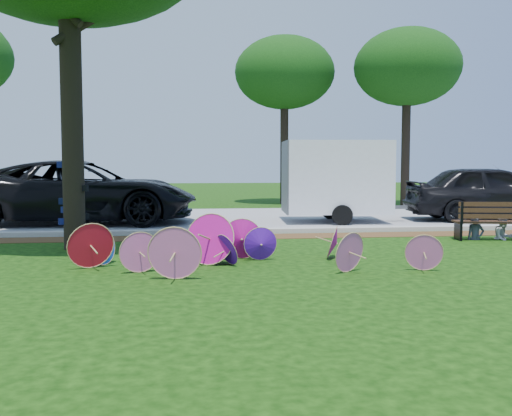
{
  "coord_description": "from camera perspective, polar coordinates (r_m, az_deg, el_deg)",
  "views": [
    {
      "loc": [
        -0.87,
        -9.23,
        1.77
      ],
      "look_at": [
        0.5,
        2.0,
        0.9
      ],
      "focal_mm": 40.0,
      "sensor_mm": 36.0,
      "label": 1
    }
  ],
  "objects": [
    {
      "name": "person_right",
      "position": [
        14.65,
        23.56,
        -0.69
      ],
      "size": [
        0.6,
        0.5,
        1.13
      ],
      "primitive_type": "imported",
      "rotation": [
        0.0,
        0.0,
        0.15
      ],
      "color": "silver",
      "rests_on": "ground"
    },
    {
      "name": "curb",
      "position": [
        14.56,
        -3.49,
        -2.36
      ],
      "size": [
        90.0,
        0.3,
        0.12
      ],
      "primitive_type": "cube",
      "color": "#B7B5AD",
      "rests_on": "ground"
    },
    {
      "name": "bg_trees",
      "position": [
        24.03,
        -3.13,
        13.96
      ],
      "size": [
        22.2,
        6.78,
        7.4
      ],
      "color": "black",
      "rests_on": "ground"
    },
    {
      "name": "black_van",
      "position": [
        17.78,
        -17.0,
        1.53
      ],
      "size": [
        6.88,
        3.36,
        1.88
      ],
      "primitive_type": "imported",
      "rotation": [
        0.0,
        0.0,
        1.54
      ],
      "color": "black",
      "rests_on": "ground"
    },
    {
      "name": "parasol_pile",
      "position": [
        9.99,
        -3.92,
        -3.65
      ],
      "size": [
        6.3,
        2.54,
        0.94
      ],
      "color": "#C10F86",
      "rests_on": "ground"
    },
    {
      "name": "mulch_strip",
      "position": [
        13.87,
        -3.31,
        -2.92
      ],
      "size": [
        90.0,
        1.0,
        0.01
      ],
      "primitive_type": "cube",
      "color": "#472D16",
      "rests_on": "ground"
    },
    {
      "name": "park_bench",
      "position": [
        14.45,
        22.45,
        -1.19
      ],
      "size": [
        1.81,
        0.96,
        0.89
      ],
      "primitive_type": null,
      "rotation": [
        0.0,
        0.0,
        -0.19
      ],
      "color": "black",
      "rests_on": "ground"
    },
    {
      "name": "ground",
      "position": [
        9.44,
        -1.55,
        -6.41
      ],
      "size": [
        90.0,
        90.0,
        0.0
      ],
      "primitive_type": "plane",
      "color": "black",
      "rests_on": "ground"
    },
    {
      "name": "street",
      "position": [
        18.68,
        -4.26,
        -1.04
      ],
      "size": [
        90.0,
        8.0,
        0.01
      ],
      "primitive_type": "cube",
      "color": "gray",
      "rests_on": "ground"
    },
    {
      "name": "dark_pickup",
      "position": [
        19.44,
        22.35,
        1.43
      ],
      "size": [
        5.34,
        2.61,
        1.75
      ],
      "primitive_type": "imported",
      "rotation": [
        0.0,
        0.0,
        1.46
      ],
      "color": "black",
      "rests_on": "ground"
    },
    {
      "name": "cargo_trailer",
      "position": [
        17.57,
        8.03,
        3.1
      ],
      "size": [
        3.24,
        2.2,
        2.77
      ],
      "primitive_type": "cube",
      "rotation": [
        0.0,
        0.0,
        -0.08
      ],
      "color": "white",
      "rests_on": "ground"
    },
    {
      "name": "person_left",
      "position": [
        14.31,
        21.14,
        -0.66
      ],
      "size": [
        0.43,
        0.28,
        1.17
      ],
      "primitive_type": "imported",
      "rotation": [
        0.0,
        0.0,
        -0.0
      ],
      "color": "#3E4555",
      "rests_on": "ground"
    }
  ]
}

